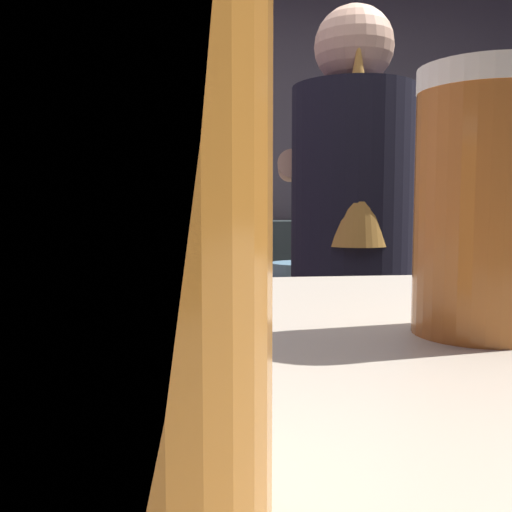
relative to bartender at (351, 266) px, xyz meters
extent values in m
cube|color=#534E56|center=(-0.01, 2.02, 0.35)|extent=(5.20, 0.10, 2.70)
cube|color=#4C3E2C|center=(0.34, 0.46, -0.54)|extent=(2.10, 0.60, 0.91)
cube|color=#323F3E|center=(0.12, 1.74, -0.46)|extent=(0.93, 0.36, 1.08)
cube|color=#2D3130|center=(0.00, 0.01, -0.54)|extent=(0.28, 0.20, 0.91)
cylinder|color=black|center=(0.00, 0.01, 0.21)|extent=(0.34, 0.34, 0.59)
sphere|color=tan|center=(0.00, 0.01, 0.61)|extent=(0.22, 0.22, 0.22)
cone|color=#B27A33|center=(-0.02, -0.09, 0.34)|extent=(0.18, 0.18, 0.54)
cylinder|color=tan|center=(-0.14, 0.19, 0.29)|extent=(0.13, 0.33, 0.08)
cylinder|color=tan|center=(0.20, 0.14, 0.29)|extent=(0.13, 0.33, 0.08)
cylinder|color=slate|center=(-0.07, 0.45, -0.06)|extent=(0.19, 0.19, 0.05)
cube|color=silver|center=(0.28, 0.41, -0.08)|extent=(0.24, 0.10, 0.01)
cylinder|color=#AD6227|center=(-0.29, -1.24, 0.17)|extent=(0.08, 0.08, 0.14)
cylinder|color=white|center=(-0.29, -1.24, 0.24)|extent=(0.08, 0.08, 0.01)
cylinder|color=#AE6924|center=(-0.48, -1.41, 0.16)|extent=(0.08, 0.08, 0.13)
cylinder|color=red|center=(-0.07, 1.78, 0.15)|extent=(0.07, 0.07, 0.13)
cylinder|color=red|center=(-0.07, 1.78, 0.24)|extent=(0.03, 0.03, 0.05)
cylinder|color=white|center=(-0.07, 1.78, 0.27)|extent=(0.04, 0.04, 0.01)
cylinder|color=#4B8036|center=(0.34, 1.75, 0.15)|extent=(0.05, 0.05, 0.13)
cylinder|color=#4B8036|center=(0.34, 1.75, 0.24)|extent=(0.02, 0.02, 0.05)
cylinder|color=black|center=(0.34, 1.75, 0.27)|extent=(0.03, 0.03, 0.01)
cylinder|color=#345CA1|center=(0.39, 1.69, 0.16)|extent=(0.06, 0.06, 0.16)
cylinder|color=#345CA1|center=(0.39, 1.69, 0.28)|extent=(0.03, 0.03, 0.06)
cylinder|color=silver|center=(0.39, 1.69, 0.31)|extent=(0.03, 0.03, 0.01)
cylinder|color=#D4C375|center=(-0.20, 1.79, 0.16)|extent=(0.05, 0.05, 0.15)
cylinder|color=#D4C375|center=(-0.20, 1.79, 0.26)|extent=(0.02, 0.02, 0.06)
cylinder|color=#333333|center=(-0.20, 1.79, 0.30)|extent=(0.03, 0.03, 0.01)
camera|label=1|loc=(-0.46, -1.55, 0.17)|focal=39.57mm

